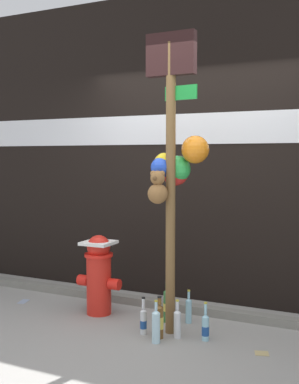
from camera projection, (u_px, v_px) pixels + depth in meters
name	position (u px, v px, depth m)	size (l,w,h in m)	color
ground_plane	(144.00, 341.00, 4.09)	(14.00, 14.00, 0.00)	gray
building_wall	(202.00, 146.00, 5.23)	(10.00, 0.21, 3.31)	black
curb_strip	(183.00, 307.00, 4.88)	(8.00, 0.12, 0.08)	slate
memorial_post	(174.00, 156.00, 4.23)	(0.52, 0.48, 2.59)	brown
fire_hydrant	(99.00, 273.00, 4.78)	(0.46, 0.29, 0.78)	red
bottle_0	(177.00, 322.00, 4.16)	(0.06, 0.06, 0.33)	silver
bottle_1	(167.00, 305.00, 4.55)	(0.07, 0.07, 0.38)	#337038
bottle_2	(143.00, 321.00, 4.25)	(0.06, 0.06, 0.33)	silver
bottle_3	(205.00, 327.00, 4.10)	(0.06, 0.06, 0.33)	#93CCE0
bottle_4	(156.00, 326.00, 4.05)	(0.07, 0.07, 0.36)	#B2DBEA
bottle_5	(160.00, 321.00, 4.15)	(0.07, 0.07, 0.36)	brown
bottle_6	(189.00, 310.00, 4.53)	(0.06, 0.06, 0.31)	#93CCE0
litter_0	(262.00, 353.00, 3.83)	(0.10, 0.11, 0.01)	tan
litter_1	(23.00, 301.00, 5.20)	(0.15, 0.08, 0.01)	#8C99B2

